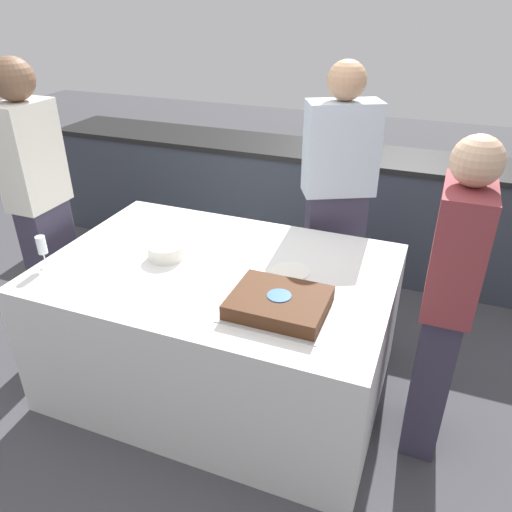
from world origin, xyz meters
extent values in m
plane|color=#424247|center=(0.00, 0.00, 0.00)|extent=(14.00, 14.00, 0.00)
cube|color=#333842|center=(0.00, 1.67, 0.44)|extent=(4.40, 0.55, 0.88)
cube|color=black|center=(0.00, 1.67, 0.90)|extent=(4.40, 0.58, 0.04)
cube|color=silver|center=(0.00, 0.00, 0.38)|extent=(1.75, 1.19, 0.76)
cube|color=#B7B2AD|center=(0.41, -0.25, 0.76)|extent=(0.46, 0.38, 0.00)
cube|color=#472816|center=(0.41, -0.25, 0.80)|extent=(0.42, 0.34, 0.07)
cylinder|color=#2D5BB7|center=(0.41, -0.25, 0.84)|extent=(0.11, 0.11, 0.00)
cylinder|color=white|center=(-0.29, -0.01, 0.80)|extent=(0.19, 0.19, 0.08)
cylinder|color=white|center=(-0.81, -0.33, 0.76)|extent=(0.06, 0.06, 0.00)
cylinder|color=white|center=(-0.81, -0.33, 0.80)|extent=(0.01, 0.01, 0.08)
cylinder|color=white|center=(-0.81, -0.33, 0.89)|extent=(0.05, 0.05, 0.09)
cylinder|color=white|center=(0.36, 0.08, 0.76)|extent=(0.19, 0.19, 0.00)
cube|color=#383347|center=(0.41, 0.82, 0.46)|extent=(0.39, 0.30, 0.92)
cube|color=silver|center=(0.41, 0.82, 1.19)|extent=(0.46, 0.37, 0.54)
sphere|color=tan|center=(0.41, 0.82, 1.57)|extent=(0.22, 0.22, 0.22)
cube|color=#383347|center=(-1.10, 0.00, 0.47)|extent=(0.16, 0.27, 0.93)
cube|color=silver|center=(-1.10, 0.00, 1.22)|extent=(0.20, 0.32, 0.57)
sphere|color=brown|center=(-1.10, 0.00, 1.61)|extent=(0.22, 0.22, 0.22)
cube|color=#383347|center=(1.10, 0.00, 0.40)|extent=(0.16, 0.32, 0.80)
cube|color=brown|center=(1.10, 0.00, 1.07)|extent=(0.20, 0.37, 0.54)
sphere|color=#D8AD89|center=(1.10, 0.00, 1.44)|extent=(0.20, 0.20, 0.20)
camera|label=1|loc=(0.98, -1.98, 2.02)|focal=35.00mm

